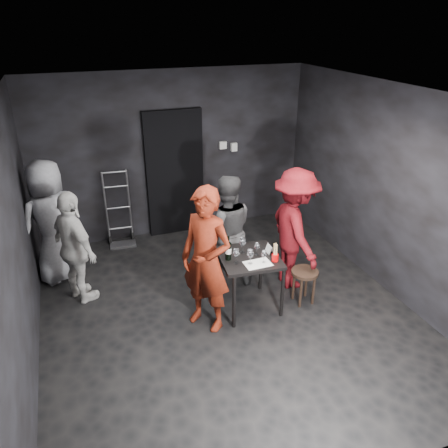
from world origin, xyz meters
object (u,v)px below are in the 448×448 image
object	(u,v)px
man_maroon	(295,222)
bystander_grey	(50,212)
hand_truck	(121,231)
stool	(304,277)
bystander_cream	(75,247)
wine_bottle	(228,251)
server_red	(206,248)
tasting_table	(249,263)
breadstick_cup	(275,253)
woman_black	(226,228)

from	to	relation	value
man_maroon	bystander_grey	world-z (taller)	bystander_grey
hand_truck	stool	xyz separation A→B (m)	(2.00, -2.47, 0.15)
man_maroon	bystander_cream	distance (m)	2.86
hand_truck	wine_bottle	size ratio (longest dim) A/B	3.98
server_red	bystander_cream	distance (m)	1.78
tasting_table	bystander_cream	xyz separation A→B (m)	(-2.00, 0.93, 0.12)
breadstick_cup	hand_truck	bearing A→B (deg)	121.25
tasting_table	bystander_cream	world-z (taller)	bystander_cream
hand_truck	woman_black	world-z (taller)	woman_black
tasting_table	server_red	bearing A→B (deg)	-166.80
man_maroon	wine_bottle	size ratio (longest dim) A/B	6.04
hand_truck	wine_bottle	bearing A→B (deg)	-61.04
wine_bottle	bystander_cream	bearing A→B (deg)	152.48
woman_black	tasting_table	bearing A→B (deg)	105.34
woman_black	breadstick_cup	world-z (taller)	woman_black
bystander_cream	tasting_table	bearing A→B (deg)	-141.69
tasting_table	woman_black	xyz separation A→B (m)	(-0.05, 0.68, 0.18)
bystander_grey	wine_bottle	world-z (taller)	bystander_grey
bystander_grey	wine_bottle	size ratio (longest dim) A/B	6.56
bystander_cream	breadstick_cup	xyz separation A→B (m)	(2.25, -1.13, 0.09)
server_red	man_maroon	world-z (taller)	server_red
server_red	bystander_grey	distance (m)	2.38
woman_black	server_red	bearing A→B (deg)	67.35
woman_black	breadstick_cup	xyz separation A→B (m)	(0.30, -0.88, 0.03)
man_maroon	bystander_cream	world-z (taller)	man_maroon
tasting_table	breadstick_cup	size ratio (longest dim) A/B	3.01
tasting_table	server_red	distance (m)	0.74
bystander_grey	stool	bearing A→B (deg)	120.39
bystander_cream	breadstick_cup	world-z (taller)	bystander_cream
hand_truck	bystander_grey	bearing A→B (deg)	-137.41
stool	server_red	bearing A→B (deg)	179.66
hand_truck	man_maroon	distance (m)	2.98
bystander_grey	woman_black	bearing A→B (deg)	128.37
wine_bottle	breadstick_cup	distance (m)	0.56
bystander_cream	breadstick_cup	distance (m)	2.52
stool	woman_black	world-z (taller)	woman_black
tasting_table	server_red	size ratio (longest dim) A/B	0.36
woman_black	bystander_cream	world-z (taller)	woman_black
bystander_grey	man_maroon	bearing A→B (deg)	127.72
bystander_grey	bystander_cream	bearing A→B (deg)	81.79
tasting_table	woman_black	bearing A→B (deg)	94.13
hand_truck	bystander_cream	world-z (taller)	bystander_cream
man_maroon	wine_bottle	xyz separation A→B (m)	(-1.05, -0.28, -0.08)
tasting_table	stool	bearing A→B (deg)	-11.61
woman_black	wine_bottle	bearing A→B (deg)	82.85
tasting_table	stool	size ratio (longest dim) A/B	1.60
bystander_grey	breadstick_cup	distance (m)	3.08
tasting_table	breadstick_cup	distance (m)	0.39
breadstick_cup	bystander_cream	bearing A→B (deg)	153.32
woman_black	wine_bottle	size ratio (longest dim) A/B	5.31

